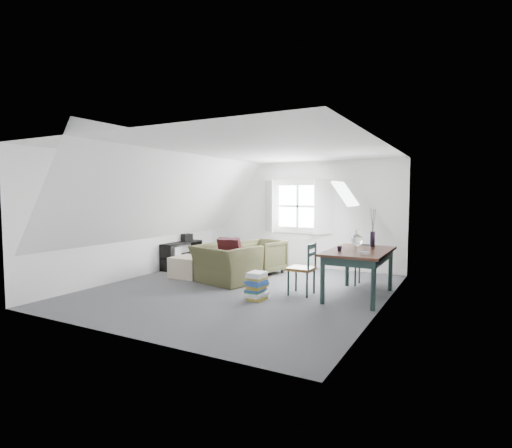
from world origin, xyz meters
The scene contains 24 objects.
floor centered at (0.00, 0.00, 0.00)m, with size 5.50×5.50×0.00m, color #4A4A4F.
ceiling centered at (0.00, 0.00, 2.50)m, with size 5.50×5.50×0.00m, color white.
wall_back centered at (0.00, 2.75, 1.25)m, with size 5.00×5.00×0.00m, color white.
wall_front centered at (0.00, -2.75, 1.25)m, with size 5.00×5.00×0.00m, color white.
wall_left centered at (-2.50, 0.00, 1.25)m, with size 5.50×5.50×0.00m, color white.
wall_right centered at (2.50, 0.00, 1.25)m, with size 5.50×5.50×0.00m, color white.
slope_left centered at (-1.55, 0.00, 1.78)m, with size 5.50×5.50×0.00m, color white.
slope_right centered at (1.55, 0.00, 1.78)m, with size 5.50×5.50×0.00m, color white.
dormer_window centered at (0.00, 2.68, 1.45)m, with size 1.71×0.35×1.30m.
skylight centered at (1.55, 1.30, 1.75)m, with size 0.55×0.75×0.04m, color white.
armchair_near centered at (-0.54, 0.35, 0.00)m, with size 1.14×0.99×0.74m, color #414124.
armchair_far centered at (-0.34, 1.56, 0.00)m, with size 0.79×0.81×0.74m, color #414124.
throw_pillow centered at (-0.54, 0.50, 0.65)m, with size 0.45×0.13×0.45m, color #3A0F17.
ottoman centered at (-1.52, 0.46, 0.21)m, with size 0.64×0.64×0.43m, color tan.
dining_table centered at (2.02, 0.52, 0.69)m, with size 0.96×1.60×0.80m.
demijohn centered at (1.87, 0.97, 0.92)m, with size 0.21×0.21×0.30m.
vase_twigs centered at (2.12, 1.07, 0.95)m, with size 0.09×0.10×0.68m.
cup centered at (1.77, 0.22, 0.80)m, with size 0.09×0.09×0.08m, color black.
paper_box centered at (2.22, 0.07, 0.82)m, with size 0.12×0.08×0.04m, color white.
dining_chair_far centered at (1.93, 1.38, 0.43)m, with size 0.38×0.38×0.82m.
dining_chair_near centered at (1.14, 0.21, 0.47)m, with size 0.42×0.42×0.90m.
media_shelf centered at (-2.37, 1.19, 0.28)m, with size 0.40×1.19×0.61m.
electronics_box centered at (-2.37, 1.48, 0.69)m, with size 0.17×0.24×0.19m, color black.
magazine_stack centered at (0.58, -0.45, 0.23)m, with size 0.34×0.40×0.45m.
Camera 1 is at (3.65, -6.16, 1.73)m, focal length 28.00 mm.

